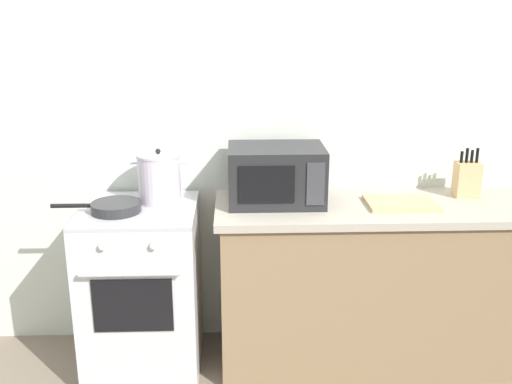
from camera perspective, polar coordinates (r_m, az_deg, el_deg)
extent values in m
cube|color=silver|center=(3.36, 0.40, 5.95)|extent=(4.40, 0.10, 2.50)
cube|color=#8C7051|center=(3.37, 11.02, -8.92)|extent=(1.64, 0.56, 0.88)
cube|color=#ADA393|center=(3.20, 11.48, -1.48)|extent=(1.70, 0.60, 0.04)
cube|color=silver|center=(3.30, -10.83, -9.27)|extent=(0.60, 0.60, 0.90)
cube|color=#B7B7BC|center=(3.13, -11.30, -1.70)|extent=(0.60, 0.60, 0.02)
cube|color=black|center=(3.00, -11.75, -10.65)|extent=(0.39, 0.01, 0.28)
cylinder|color=silver|center=(2.90, -12.05, -7.74)|extent=(0.48, 0.02, 0.02)
cylinder|color=silver|center=(2.89, -14.52, -5.03)|extent=(0.04, 0.02, 0.04)
cylinder|color=silver|center=(2.84, -9.77, -5.05)|extent=(0.04, 0.02, 0.04)
cylinder|color=silver|center=(3.17, -9.26, 1.24)|extent=(0.23, 0.23, 0.25)
cylinder|color=silver|center=(3.14, -9.37, 3.53)|extent=(0.23, 0.23, 0.01)
sphere|color=black|center=(3.14, -9.39, 3.89)|extent=(0.03, 0.03, 0.03)
cylinder|color=silver|center=(3.17, -11.72, 2.72)|extent=(0.05, 0.01, 0.01)
cylinder|color=silver|center=(3.14, -6.93, 2.81)|extent=(0.05, 0.01, 0.01)
cylinder|color=#28282B|center=(3.08, -13.29, -1.42)|extent=(0.25, 0.25, 0.05)
cylinder|color=black|center=(3.13, -17.36, -1.27)|extent=(0.20, 0.02, 0.02)
cube|color=#232326|center=(3.12, 1.94, 1.68)|extent=(0.50, 0.36, 0.30)
cube|color=black|center=(2.94, 1.03, 0.72)|extent=(0.28, 0.01, 0.19)
cube|color=#38383D|center=(2.97, 5.76, 0.76)|extent=(0.09, 0.01, 0.22)
cube|color=tan|center=(3.20, 13.75, -1.05)|extent=(0.36, 0.26, 0.02)
cube|color=tan|center=(3.43, 19.60, 1.14)|extent=(0.13, 0.10, 0.19)
cylinder|color=black|center=(3.38, 19.15, 3.19)|extent=(0.02, 0.02, 0.06)
cylinder|color=black|center=(3.39, 19.60, 3.32)|extent=(0.02, 0.02, 0.08)
cylinder|color=black|center=(3.40, 20.03, 3.23)|extent=(0.02, 0.02, 0.07)
cylinder|color=black|center=(3.41, 20.48, 3.31)|extent=(0.02, 0.02, 0.08)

